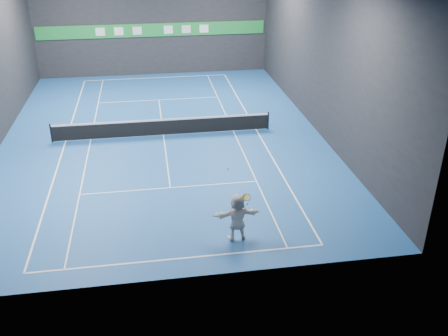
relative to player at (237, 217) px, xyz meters
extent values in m
plane|color=#1B4E94|center=(-2.33, 10.96, -0.98)|extent=(26.00, 26.00, 0.00)
cube|color=black|center=(-2.33, 23.96, 3.52)|extent=(18.00, 0.10, 9.00)
cube|color=black|center=(-2.33, -2.04, 3.52)|extent=(18.00, 0.10, 9.00)
cube|color=black|center=(6.67, 10.96, 3.52)|extent=(0.10, 26.00, 9.00)
cube|color=white|center=(-2.33, -0.93, -0.98)|extent=(10.98, 0.08, 0.01)
cube|color=white|center=(-2.33, 22.85, -0.98)|extent=(10.98, 0.08, 0.01)
cube|color=white|center=(-7.82, 10.96, -0.98)|extent=(0.08, 23.78, 0.01)
cube|color=white|center=(3.16, 10.96, -0.98)|extent=(0.08, 23.78, 0.01)
cube|color=white|center=(-6.44, 10.96, -0.98)|extent=(0.06, 23.78, 0.01)
cube|color=white|center=(1.78, 10.96, -0.98)|extent=(0.06, 23.78, 0.01)
cube|color=white|center=(-2.33, 4.56, -0.98)|extent=(8.23, 0.06, 0.01)
cube|color=white|center=(-2.33, 17.36, -0.98)|extent=(8.23, 0.06, 0.01)
cube|color=white|center=(-2.33, 10.96, -0.98)|extent=(0.06, 12.80, 0.01)
imported|color=silver|center=(0.00, 0.00, 0.00)|extent=(1.84, 0.65, 1.96)
sphere|color=yellow|center=(-0.35, 0.15, 2.02)|extent=(0.07, 0.07, 0.07)
cylinder|color=black|center=(-8.53, 10.96, -0.45)|extent=(0.10, 0.10, 1.07)
cylinder|color=black|center=(3.87, 10.96, -0.45)|extent=(0.10, 0.10, 1.07)
cube|color=black|center=(-2.33, 10.96, -0.51)|extent=(12.40, 0.03, 0.86)
cube|color=white|center=(-2.33, 10.96, -0.03)|extent=(12.40, 0.04, 0.10)
cube|color=#1E8C38|center=(-2.33, 23.90, 2.52)|extent=(17.64, 0.06, 1.00)
cube|color=white|center=(-6.33, 23.84, 2.52)|extent=(0.70, 0.04, 0.60)
cube|color=white|center=(-4.93, 23.84, 2.52)|extent=(0.70, 0.04, 0.60)
cube|color=silver|center=(-3.53, 23.84, 2.52)|extent=(0.70, 0.04, 0.60)
cube|color=white|center=(-1.13, 23.84, 2.52)|extent=(0.70, 0.04, 0.60)
cube|color=silver|center=(0.27, 23.84, 2.52)|extent=(0.70, 0.04, 0.60)
cube|color=white|center=(1.67, 23.84, 2.52)|extent=(0.70, 0.04, 0.60)
torus|color=#B01218|center=(0.37, 0.05, 0.82)|extent=(0.43, 0.35, 0.29)
cylinder|color=#D2DA4C|center=(0.32, 0.05, 0.84)|extent=(0.37, 0.33, 0.19)
cylinder|color=#B3131B|center=(0.39, 0.05, 0.51)|extent=(0.08, 0.13, 0.17)
cylinder|color=yellow|center=(0.30, 0.03, 0.32)|extent=(0.06, 0.19, 0.24)
camera|label=1|loc=(-3.05, -15.94, 10.19)|focal=40.00mm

